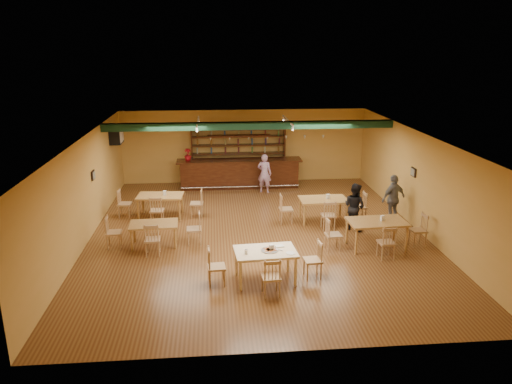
{
  "coord_description": "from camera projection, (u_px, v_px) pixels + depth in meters",
  "views": [
    {
      "loc": [
        -1.26,
        -13.85,
        5.56
      ],
      "look_at": [
        0.01,
        0.6,
        1.15
      ],
      "focal_mm": 34.28,
      "sensor_mm": 36.0,
      "label": 1
    }
  ],
  "objects": [
    {
      "name": "track_rail_left",
      "position": [
        198.0,
        122.0,
        17.16
      ],
      "size": [
        0.05,
        2.5,
        0.05
      ],
      "primitive_type": "cube",
      "color": "white",
      "rests_on": "ceiling"
    },
    {
      "name": "dining_table_a",
      "position": [
        161.0,
        206.0,
        16.3
      ],
      "size": [
        1.56,
        1.0,
        0.75
      ],
      "primitive_type": "cube",
      "rotation": [
        0.0,
        0.0,
        -0.07
      ],
      "color": "#AC743D",
      "rests_on": "ground"
    },
    {
      "name": "patron_bar",
      "position": [
        264.0,
        173.0,
        18.88
      ],
      "size": [
        0.65,
        0.54,
        1.53
      ],
      "primitive_type": "imported",
      "rotation": [
        0.0,
        0.0,
        2.77
      ],
      "color": "#9C52B2",
      "rests_on": "ground"
    },
    {
      "name": "near_table",
      "position": [
        265.0,
        266.0,
        11.86
      ],
      "size": [
        1.54,
        1.05,
        0.79
      ],
      "primitive_type": "cube",
      "rotation": [
        0.0,
        0.0,
        0.07
      ],
      "color": "beige",
      "rests_on": "ground"
    },
    {
      "name": "floor",
      "position": [
        257.0,
        234.0,
        14.92
      ],
      "size": [
        12.0,
        12.0,
        0.0
      ],
      "primitive_type": "plane",
      "color": "brown",
      "rests_on": "ground"
    },
    {
      "name": "patron_right_b",
      "position": [
        393.0,
        199.0,
        15.7
      ],
      "size": [
        1.0,
        0.73,
        1.58
      ],
      "primitive_type": "imported",
      "rotation": [
        0.0,
        0.0,
        3.56
      ],
      "color": "slate",
      "rests_on": "ground"
    },
    {
      "name": "patron_right_a",
      "position": [
        354.0,
        207.0,
        15.08
      ],
      "size": [
        0.88,
        0.91,
        1.48
      ],
      "primitive_type": "imported",
      "rotation": [
        0.0,
        0.0,
        2.22
      ],
      "color": "black",
      "rests_on": "ground"
    },
    {
      "name": "ceiling_beam",
      "position": [
        250.0,
        126.0,
        16.75
      ],
      "size": [
        10.0,
        0.3,
        0.25
      ],
      "primitive_type": "cube",
      "color": "#10321D",
      "rests_on": "ceiling"
    },
    {
      "name": "napkin_stack",
      "position": [
        279.0,
        246.0,
        11.97
      ],
      "size": [
        0.23,
        0.19,
        0.03
      ],
      "primitive_type": "cube",
      "rotation": [
        0.0,
        0.0,
        0.21
      ],
      "color": "white",
      "rests_on": "near_table"
    },
    {
      "name": "side_plate",
      "position": [
        291.0,
        253.0,
        11.59
      ],
      "size": [
        0.24,
        0.24,
        0.01
      ],
      "primitive_type": "cylinder",
      "rotation": [
        0.0,
        0.0,
        0.07
      ],
      "color": "white",
      "rests_on": "near_table"
    },
    {
      "name": "pizza_tray",
      "position": [
        270.0,
        250.0,
        11.75
      ],
      "size": [
        0.51,
        0.51,
        0.01
      ],
      "primitive_type": "cylinder",
      "rotation": [
        0.0,
        0.0,
        0.34
      ],
      "color": "silver",
      "rests_on": "near_table"
    },
    {
      "name": "poinsettia",
      "position": [
        188.0,
        155.0,
        19.24
      ],
      "size": [
        0.35,
        0.35,
        0.49
      ],
      "primitive_type": "imported",
      "rotation": [
        0.0,
        0.0,
        0.35
      ],
      "color": "#A90F17",
      "rests_on": "bar_counter"
    },
    {
      "name": "bar_counter",
      "position": [
        239.0,
        173.0,
        19.64
      ],
      "size": [
        4.97,
        0.85,
        1.13
      ],
      "primitive_type": "cube",
      "color": "black",
      "rests_on": "ground"
    },
    {
      "name": "pizza_server",
      "position": [
        276.0,
        249.0,
        11.81
      ],
      "size": [
        0.31,
        0.27,
        0.0
      ],
      "primitive_type": "cube",
      "rotation": [
        0.0,
        0.0,
        -0.68
      ],
      "color": "silver",
      "rests_on": "pizza_tray"
    },
    {
      "name": "dining_table_c",
      "position": [
        154.0,
        234.0,
        13.95
      ],
      "size": [
        1.38,
        0.86,
        0.68
      ],
      "primitive_type": "cube",
      "rotation": [
        0.0,
        0.0,
        0.04
      ],
      "color": "#AC743D",
      "rests_on": "ground"
    },
    {
      "name": "ac_unit",
      "position": [
        116.0,
        135.0,
        17.84
      ],
      "size": [
        0.34,
        0.7,
        0.48
      ],
      "primitive_type": "cube",
      "color": "white",
      "rests_on": "wall_left"
    },
    {
      "name": "picture_right",
      "position": [
        413.0,
        172.0,
        15.32
      ],
      "size": [
        0.04,
        0.34,
        0.28
      ],
      "primitive_type": "cube",
      "color": "black",
      "rests_on": "wall_right"
    },
    {
      "name": "back_bar_hutch",
      "position": [
        238.0,
        156.0,
        20.08
      ],
      "size": [
        3.84,
        0.4,
        2.28
      ],
      "primitive_type": "cube",
      "color": "black",
      "rests_on": "ground"
    },
    {
      "name": "parmesan_shaker",
      "position": [
        246.0,
        252.0,
        11.54
      ],
      "size": [
        0.08,
        0.08,
        0.11
      ],
      "primitive_type": "cylinder",
      "rotation": [
        0.0,
        0.0,
        0.07
      ],
      "color": "#EAE5C6",
      "rests_on": "near_table"
    },
    {
      "name": "picture_left",
      "position": [
        93.0,
        175.0,
        14.96
      ],
      "size": [
        0.04,
        0.34,
        0.28
      ],
      "primitive_type": "cube",
      "color": "black",
      "rests_on": "wall_left"
    },
    {
      "name": "dining_table_d",
      "position": [
        376.0,
        234.0,
        13.8
      ],
      "size": [
        1.66,
        1.05,
        0.8
      ],
      "primitive_type": "cube",
      "rotation": [
        0.0,
        0.0,
        0.05
      ],
      "color": "#AC743D",
      "rests_on": "ground"
    },
    {
      "name": "dining_table_b",
      "position": [
        323.0,
        210.0,
        15.88
      ],
      "size": [
        1.54,
        0.94,
        0.76
      ],
      "primitive_type": "cube",
      "rotation": [
        0.0,
        0.0,
        0.01
      ],
      "color": "#AC743D",
      "rests_on": "ground"
    },
    {
      "name": "track_rail_right",
      "position": [
        288.0,
        120.0,
        17.42
      ],
      "size": [
        0.05,
        2.5,
        0.05
      ],
      "primitive_type": "cube",
      "color": "white",
      "rests_on": "ceiling"
    }
  ]
}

